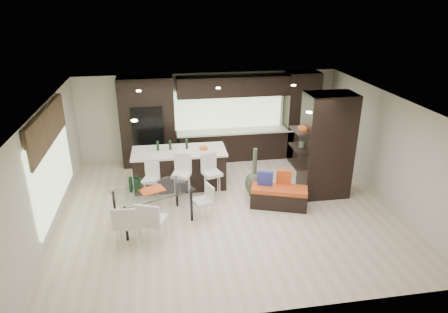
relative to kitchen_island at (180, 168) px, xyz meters
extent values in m
plane|color=beige|center=(1.08, -1.46, -0.52)|extent=(8.00, 8.00, 0.00)
cube|color=beige|center=(1.08, 2.04, 0.83)|extent=(8.00, 0.02, 2.70)
cube|color=beige|center=(-2.92, -1.46, 0.83)|extent=(0.02, 7.00, 2.70)
cube|color=beige|center=(5.08, -1.46, 0.83)|extent=(0.02, 7.00, 2.70)
cube|color=white|center=(1.08, -1.46, 2.18)|extent=(8.00, 7.00, 0.02)
cube|color=#B2D199|center=(-2.88, -1.26, 0.83)|extent=(0.04, 3.20, 1.90)
cube|color=#B2D199|center=(1.68, 2.00, 1.03)|extent=(3.40, 0.04, 1.20)
cube|color=brown|center=(-2.85, -1.26, 1.73)|extent=(0.08, 3.00, 0.80)
cube|color=white|center=(1.08, -1.21, 2.16)|extent=(4.00, 3.00, 0.02)
cube|color=black|center=(1.58, 1.71, 0.83)|extent=(6.80, 0.68, 2.70)
cube|color=black|center=(-0.82, 1.66, 0.43)|extent=(0.90, 0.68, 1.90)
cube|color=black|center=(3.68, -1.06, 0.83)|extent=(1.20, 0.80, 2.70)
cube|color=black|center=(0.00, 0.00, 0.00)|extent=(2.52, 1.12, 1.04)
cube|color=silver|center=(-0.77, -0.83, -0.10)|extent=(0.48, 0.48, 0.85)
cube|color=silver|center=(0.00, -0.86, -0.03)|extent=(0.55, 0.55, 0.99)
cube|color=silver|center=(0.77, -0.85, -0.04)|extent=(0.54, 0.54, 0.96)
cube|color=black|center=(2.34, -1.56, -0.26)|extent=(1.47, 0.95, 0.53)
cube|color=white|center=(-0.72, -1.78, -0.11)|extent=(1.94, 1.53, 0.82)
cube|color=silver|center=(-0.72, -2.60, -0.06)|extent=(0.65, 0.65, 0.93)
cube|color=silver|center=(-1.25, -2.59, -0.08)|extent=(0.53, 0.53, 0.89)
cube|color=silver|center=(0.42, -1.78, -0.14)|extent=(0.53, 0.53, 0.76)
camera|label=1|loc=(-0.41, -9.94, 4.43)|focal=32.00mm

